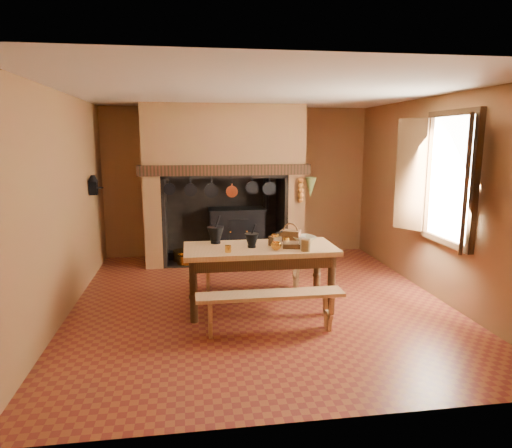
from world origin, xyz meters
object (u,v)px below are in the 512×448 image
at_px(iron_range, 237,232).
at_px(wicker_basket, 290,235).
at_px(coffee_grinder, 275,240).
at_px(bench_front, 270,303).
at_px(mixing_bowl, 303,239).
at_px(work_table, 260,256).

distance_m(iron_range, wicker_basket, 2.52).
bearing_deg(coffee_grinder, bench_front, -125.87).
xyz_separation_m(iron_range, coffee_grinder, (0.20, -2.71, 0.43)).
height_order(iron_range, mixing_bowl, iron_range).
bearing_deg(wicker_basket, iron_range, 125.32).
height_order(work_table, wicker_basket, wicker_basket).
distance_m(coffee_grinder, wicker_basket, 0.38).
height_order(bench_front, coffee_grinder, coffee_grinder).
distance_m(coffee_grinder, mixing_bowl, 0.47).
height_order(iron_range, wicker_basket, iron_range).
relative_size(mixing_bowl, wicker_basket, 1.00).
distance_m(work_table, coffee_grinder, 0.29).
bearing_deg(mixing_bowl, coffee_grinder, -155.75).
distance_m(work_table, wicker_basket, 0.58).
xyz_separation_m(coffee_grinder, mixing_bowl, (0.43, 0.19, -0.04)).
xyz_separation_m(iron_range, work_table, (-0.00, -2.72, 0.23)).
distance_m(bench_front, mixing_bowl, 1.26).
bearing_deg(coffee_grinder, work_table, 160.10).
height_order(coffee_grinder, mixing_bowl, coffee_grinder).
xyz_separation_m(coffee_grinder, wicker_basket, (0.27, 0.27, 0.01)).
height_order(work_table, mixing_bowl, mixing_bowl).
relative_size(iron_range, mixing_bowl, 5.15).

